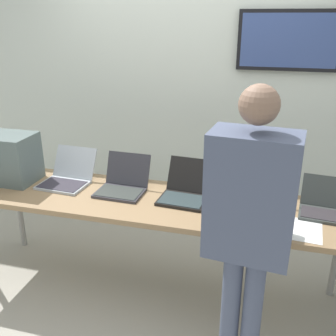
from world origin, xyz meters
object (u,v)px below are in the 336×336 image
object	(u,v)px
equipment_box	(10,158)
workbench	(152,206)
laptop_station_3	(255,197)
person	(250,217)
laptop_station_1	(123,183)
laptop_station_4	(328,206)
laptop_station_2	(185,190)
laptop_station_0	(68,176)

from	to	relation	value
equipment_box	workbench	bearing A→B (deg)	-2.16
laptop_station_3	person	distance (m)	0.77
equipment_box	laptop_station_1	size ratio (longest dim) A/B	1.09
person	laptop_station_4	bearing A→B (deg)	55.76
laptop_station_1	laptop_station_2	world-z (taller)	laptop_station_1
laptop_station_2	person	xyz separation A→B (m)	(0.50, -0.72, 0.23)
equipment_box	person	xyz separation A→B (m)	(1.93, -0.67, 0.09)
laptop_station_0	laptop_station_2	distance (m)	0.97
laptop_station_4	laptop_station_3	bearing A→B (deg)	179.64
laptop_station_0	person	size ratio (longest dim) A/B	0.24
laptop_station_3	workbench	bearing A→B (deg)	-171.51
laptop_station_3	person	bearing A→B (deg)	-90.54
workbench	person	xyz separation A→B (m)	(0.72, -0.62, 0.34)
laptop_station_1	laptop_station_4	bearing A→B (deg)	0.51
laptop_station_1	laptop_station_0	bearing A→B (deg)	177.09
workbench	laptop_station_3	size ratio (longest dim) A/B	8.58
laptop_station_0	laptop_station_3	xyz separation A→B (m)	(1.48, -0.01, 0.00)
laptop_station_1	person	bearing A→B (deg)	-35.93
equipment_box	laptop_station_2	size ratio (longest dim) A/B	0.98
laptop_station_3	equipment_box	bearing A→B (deg)	-178.13
laptop_station_3	laptop_station_1	bearing A→B (deg)	-179.05
laptop_station_0	person	distance (m)	1.66
laptop_station_2	person	bearing A→B (deg)	-55.45
equipment_box	laptop_station_3	bearing A→B (deg)	1.87
laptop_station_1	laptop_station_3	xyz separation A→B (m)	(0.99, 0.02, 0.00)
laptop_station_1	equipment_box	bearing A→B (deg)	-177.16
laptop_station_0	laptop_station_2	bearing A→B (deg)	-1.15
workbench	laptop_station_1	xyz separation A→B (m)	(-0.26, 0.09, 0.11)
laptop_station_2	workbench	bearing A→B (deg)	-156.75
equipment_box	laptop_station_0	xyz separation A→B (m)	(0.46, 0.07, -0.14)
laptop_station_2	laptop_station_4	xyz separation A→B (m)	(0.99, 0.01, -0.01)
laptop_station_2	laptop_station_3	size ratio (longest dim) A/B	1.21
laptop_station_4	workbench	bearing A→B (deg)	-175.04
laptop_station_3	laptop_station_0	bearing A→B (deg)	179.68
laptop_station_2	person	size ratio (longest dim) A/B	0.24
laptop_station_0	laptop_station_3	size ratio (longest dim) A/B	1.23
laptop_station_4	equipment_box	bearing A→B (deg)	-178.58
laptop_station_2	laptop_station_4	size ratio (longest dim) A/B	1.04
laptop_station_2	equipment_box	bearing A→B (deg)	-177.93
laptop_station_3	laptop_station_4	xyz separation A→B (m)	(0.49, -0.00, -0.01)
laptop_station_4	person	xyz separation A→B (m)	(-0.49, -0.73, 0.24)
workbench	laptop_station_3	xyz separation A→B (m)	(0.73, 0.11, 0.11)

